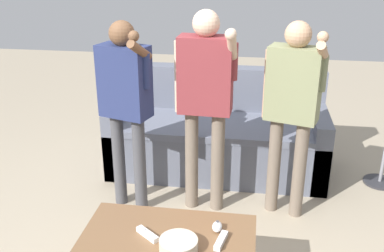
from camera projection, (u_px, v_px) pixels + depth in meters
The scene contains 9 objects.
couch at pixel (218, 136), 4.14m from camera, with size 1.92×0.83×0.89m.
coffee_table at pixel (168, 244), 2.50m from camera, with size 0.96×0.54×0.46m.
snack_bowl at pixel (178, 244), 2.35m from camera, with size 0.21×0.21×0.06m, color beige.
game_remote_nunchuk at pixel (217, 227), 2.51m from camera, with size 0.06×0.09×0.05m.
player_left at pixel (125, 96), 3.27m from camera, with size 0.43×0.39×1.47m.
player_center at pixel (205, 90), 3.24m from camera, with size 0.45×0.35×1.55m.
player_right at pixel (293, 99), 3.18m from camera, with size 0.43×0.39×1.48m.
game_remote_wand_near at pixel (147, 234), 2.46m from camera, with size 0.15×0.13×0.03m.
game_remote_wand_far at pixel (221, 241), 2.40m from camera, with size 0.07×0.16×0.03m.
Camera 1 is at (0.51, -2.32, 1.95)m, focal length 41.91 mm.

